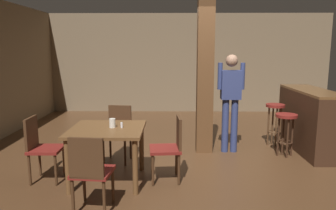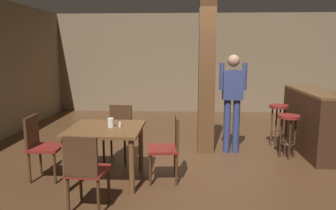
# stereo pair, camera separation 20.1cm
# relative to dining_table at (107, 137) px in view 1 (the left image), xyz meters

# --- Properties ---
(ground_plane) EXTENTS (10.80, 10.80, 0.00)m
(ground_plane) POSITION_rel_dining_table_xyz_m (1.36, 0.68, -0.64)
(ground_plane) COLOR #4C301C
(wall_back) EXTENTS (8.00, 0.10, 2.80)m
(wall_back) POSITION_rel_dining_table_xyz_m (1.36, 5.18, 0.76)
(wall_back) COLOR #756047
(wall_back) RESTS_ON ground_plane
(pillar) EXTENTS (0.28, 0.28, 2.80)m
(pillar) POSITION_rel_dining_table_xyz_m (1.45, 1.38, 0.76)
(pillar) COLOR brown
(pillar) RESTS_ON ground_plane
(dining_table) EXTENTS (0.99, 0.99, 0.76)m
(dining_table) POSITION_rel_dining_table_xyz_m (0.00, 0.00, 0.00)
(dining_table) COLOR brown
(dining_table) RESTS_ON ground_plane
(chair_north) EXTENTS (0.47, 0.47, 0.89)m
(chair_north) POSITION_rel_dining_table_xyz_m (0.01, 0.85, -0.13)
(chair_north) COLOR maroon
(chair_north) RESTS_ON ground_plane
(chair_south) EXTENTS (0.46, 0.46, 0.89)m
(chair_south) POSITION_rel_dining_table_xyz_m (-0.01, -0.90, -0.13)
(chair_south) COLOR maroon
(chair_south) RESTS_ON ground_plane
(chair_east) EXTENTS (0.45, 0.45, 0.89)m
(chair_east) POSITION_rel_dining_table_xyz_m (0.86, 0.04, -0.13)
(chair_east) COLOR maroon
(chair_east) RESTS_ON ground_plane
(chair_west) EXTENTS (0.42, 0.42, 0.89)m
(chair_west) POSITION_rel_dining_table_xyz_m (-0.93, 0.01, -0.13)
(chair_west) COLOR maroon
(chair_west) RESTS_ON ground_plane
(napkin_cup) EXTENTS (0.08, 0.08, 0.12)m
(napkin_cup) POSITION_rel_dining_table_xyz_m (0.07, 0.03, 0.18)
(napkin_cup) COLOR silver
(napkin_cup) RESTS_ON dining_table
(salt_shaker) EXTENTS (0.03, 0.03, 0.08)m
(salt_shaker) POSITION_rel_dining_table_xyz_m (0.20, 0.02, 0.16)
(salt_shaker) COLOR silver
(salt_shaker) RESTS_ON dining_table
(standing_person) EXTENTS (0.47, 0.21, 1.72)m
(standing_person) POSITION_rel_dining_table_xyz_m (1.90, 1.35, 0.37)
(standing_person) COLOR navy
(standing_person) RESTS_ON ground_plane
(bar_counter) EXTENTS (0.56, 1.81, 1.10)m
(bar_counter) POSITION_rel_dining_table_xyz_m (3.27, 1.47, -0.08)
(bar_counter) COLOR brown
(bar_counter) RESTS_ON ground_plane
(bar_stool_near) EXTENTS (0.36, 0.36, 0.73)m
(bar_stool_near) POSITION_rel_dining_table_xyz_m (2.81, 1.12, -0.09)
(bar_stool_near) COLOR maroon
(bar_stool_near) RESTS_ON ground_plane
(bar_stool_mid) EXTENTS (0.35, 0.35, 0.79)m
(bar_stool_mid) POSITION_rel_dining_table_xyz_m (2.82, 1.76, -0.05)
(bar_stool_mid) COLOR maroon
(bar_stool_mid) RESTS_ON ground_plane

